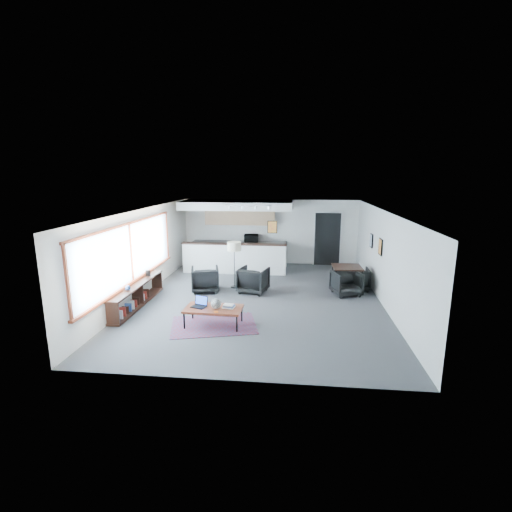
# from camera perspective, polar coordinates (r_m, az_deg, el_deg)

# --- Properties ---
(room) EXTENTS (7.02, 9.02, 2.62)m
(room) POSITION_cam_1_polar(r_m,az_deg,el_deg) (10.70, 0.53, 0.07)
(room) COLOR #454548
(room) RESTS_ON ground
(window) EXTENTS (0.10, 5.95, 1.66)m
(window) POSITION_cam_1_polar(r_m,az_deg,el_deg) (10.71, -18.73, 0.26)
(window) COLOR #8CBFFF
(window) RESTS_ON room
(console) EXTENTS (0.35, 3.00, 0.80)m
(console) POSITION_cam_1_polar(r_m,az_deg,el_deg) (10.80, -17.84, -5.79)
(console) COLOR black
(console) RESTS_ON floor
(kitchenette) EXTENTS (4.20, 1.96, 2.60)m
(kitchenette) POSITION_cam_1_polar(r_m,az_deg,el_deg) (14.45, -2.80, 3.65)
(kitchenette) COLOR white
(kitchenette) RESTS_ON floor
(doorway) EXTENTS (1.10, 0.12, 2.15)m
(doorway) POSITION_cam_1_polar(r_m,az_deg,el_deg) (15.09, 10.90, 2.65)
(doorway) COLOR black
(doorway) RESTS_ON room
(track_light) EXTENTS (1.60, 0.07, 0.15)m
(track_light) POSITION_cam_1_polar(r_m,az_deg,el_deg) (12.74, -1.16, 7.67)
(track_light) COLOR silver
(track_light) RESTS_ON room
(wall_art_lower) EXTENTS (0.03, 0.38, 0.48)m
(wall_art_lower) POSITION_cam_1_polar(r_m,az_deg,el_deg) (11.26, 18.59, 1.35)
(wall_art_lower) COLOR black
(wall_art_lower) RESTS_ON room
(wall_art_upper) EXTENTS (0.03, 0.34, 0.44)m
(wall_art_upper) POSITION_cam_1_polar(r_m,az_deg,el_deg) (12.52, 17.33, 2.28)
(wall_art_upper) COLOR black
(wall_art_upper) RESTS_ON room
(kilim_rug) EXTENTS (2.31, 1.84, 0.01)m
(kilim_rug) POSITION_cam_1_polar(r_m,az_deg,el_deg) (9.25, -6.49, -10.49)
(kilim_rug) COLOR #542D45
(kilim_rug) RESTS_ON floor
(coffee_table) EXTENTS (1.40, 0.79, 0.45)m
(coffee_table) POSITION_cam_1_polar(r_m,az_deg,el_deg) (9.09, -6.55, -8.11)
(coffee_table) COLOR maroon
(coffee_table) RESTS_ON floor
(laptop) EXTENTS (0.42, 0.38, 0.25)m
(laptop) POSITION_cam_1_polar(r_m,az_deg,el_deg) (9.20, -8.59, -7.23)
(laptop) COLOR black
(laptop) RESTS_ON coffee_table
(ceramic_pot) EXTENTS (0.25, 0.25, 0.25)m
(ceramic_pot) POSITION_cam_1_polar(r_m,az_deg,el_deg) (8.97, -6.17, -7.31)
(ceramic_pot) COLOR gray
(ceramic_pot) RESTS_ON coffee_table
(book_stack) EXTENTS (0.31, 0.26, 0.09)m
(book_stack) POSITION_cam_1_polar(r_m,az_deg,el_deg) (9.04, -4.21, -7.69)
(book_stack) COLOR silver
(book_stack) RESTS_ON coffee_table
(coaster) EXTENTS (0.12, 0.12, 0.01)m
(coaster) POSITION_cam_1_polar(r_m,az_deg,el_deg) (8.80, -6.17, -8.56)
(coaster) COLOR #E5590C
(coaster) RESTS_ON coffee_table
(armchair_left) EXTENTS (0.99, 0.96, 0.85)m
(armchair_left) POSITION_cam_1_polar(r_m,az_deg,el_deg) (11.68, -7.85, -3.39)
(armchair_left) COLOR black
(armchair_left) RESTS_ON floor
(armchair_right) EXTENTS (1.00, 0.97, 0.86)m
(armchair_right) POSITION_cam_1_polar(r_m,az_deg,el_deg) (11.49, -0.43, -3.52)
(armchair_right) COLOR black
(armchair_right) RESTS_ON floor
(floor_lamp) EXTENTS (0.48, 0.48, 1.50)m
(floor_lamp) POSITION_cam_1_polar(r_m,az_deg,el_deg) (11.78, -3.38, 1.24)
(floor_lamp) COLOR black
(floor_lamp) RESTS_ON floor
(dining_table) EXTENTS (0.92, 0.92, 0.75)m
(dining_table) POSITION_cam_1_polar(r_m,az_deg,el_deg) (12.05, 13.84, -1.87)
(dining_table) COLOR black
(dining_table) RESTS_ON floor
(dining_chair_near) EXTENTS (0.82, 0.79, 0.68)m
(dining_chair_near) POSITION_cam_1_polar(r_m,az_deg,el_deg) (11.59, 13.74, -4.20)
(dining_chair_near) COLOR black
(dining_chair_near) RESTS_ON floor
(dining_chair_far) EXTENTS (0.63, 0.59, 0.65)m
(dining_chair_far) POSITION_cam_1_polar(r_m,az_deg,el_deg) (12.23, 15.25, -3.50)
(dining_chair_far) COLOR black
(dining_chair_far) RESTS_ON floor
(microwave) EXTENTS (0.57, 0.34, 0.37)m
(microwave) POSITION_cam_1_polar(r_m,az_deg,el_deg) (14.86, -0.74, 2.89)
(microwave) COLOR black
(microwave) RESTS_ON kitchenette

